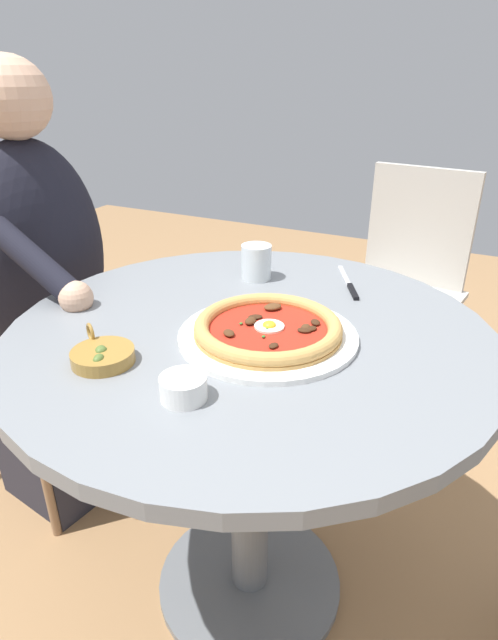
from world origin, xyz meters
name	(u,v)px	position (x,y,z in m)	size (l,w,h in m)	color
ground_plane	(250,585)	(0.00, 0.00, -0.01)	(6.00, 6.00, 0.02)	#9E754C
dining_table	(250,393)	(0.00, 0.00, 0.57)	(0.92, 0.92, 0.72)	gray
pizza_on_plate	(268,330)	(0.03, 0.05, 0.73)	(0.32, 0.32, 0.04)	white
water_glass	(256,264)	(-0.23, -0.10, 0.75)	(0.07, 0.07, 0.08)	silver
steak_knife	(350,286)	(-0.27, 0.11, 0.72)	(0.19, 0.10, 0.01)	silver
ramekin_capers	(183,387)	(0.26, 0.02, 0.74)	(0.07, 0.07, 0.04)	white
olive_pan	(102,355)	(0.23, -0.16, 0.73)	(0.10, 0.12, 0.05)	olive
diner_person	(53,327)	(-0.10, -0.64, 0.53)	(0.41, 0.49, 1.19)	#282833
cafe_chair_diner	(23,316)	(-0.12, -0.78, 0.52)	(0.46, 0.46, 0.85)	#957050
cafe_chair_spare_far	(404,276)	(-0.89, 0.13, 0.53)	(0.44, 0.44, 0.88)	beige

